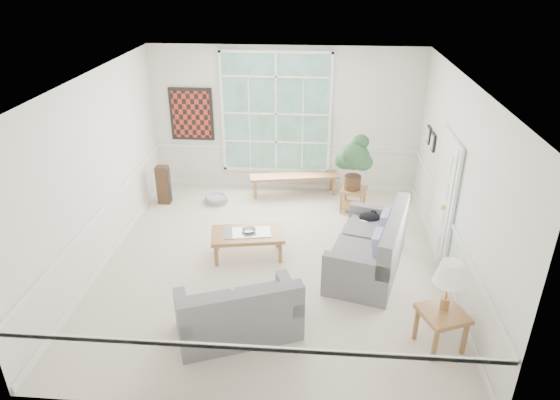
% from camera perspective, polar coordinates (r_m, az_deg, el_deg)
% --- Properties ---
extents(floor, '(5.50, 6.00, 0.01)m').
position_cam_1_polar(floor, '(8.27, -0.81, -7.17)').
color(floor, beige).
rests_on(floor, ground).
extents(ceiling, '(5.50, 6.00, 0.02)m').
position_cam_1_polar(ceiling, '(7.09, -0.96, 13.61)').
color(ceiling, white).
rests_on(ceiling, ground).
extents(wall_back, '(5.50, 0.02, 3.00)m').
position_cam_1_polar(wall_back, '(10.36, 0.67, 9.07)').
color(wall_back, silver).
rests_on(wall_back, ground).
extents(wall_front, '(5.50, 0.02, 3.00)m').
position_cam_1_polar(wall_front, '(4.97, -4.12, -11.53)').
color(wall_front, silver).
rests_on(wall_front, ground).
extents(wall_left, '(0.02, 6.00, 3.00)m').
position_cam_1_polar(wall_left, '(8.26, -20.26, 2.88)').
color(wall_left, silver).
rests_on(wall_left, ground).
extents(wall_right, '(0.02, 6.00, 3.00)m').
position_cam_1_polar(wall_right, '(7.81, 19.66, 1.65)').
color(wall_right, silver).
rests_on(wall_right, ground).
extents(window_back, '(2.30, 0.08, 2.40)m').
position_cam_1_polar(window_back, '(10.30, -0.47, 9.83)').
color(window_back, white).
rests_on(window_back, wall_back).
extents(entry_door, '(0.08, 0.90, 2.10)m').
position_cam_1_polar(entry_door, '(8.51, 18.03, 0.58)').
color(entry_door, white).
rests_on(entry_door, floor).
extents(door_sidelight, '(0.08, 0.26, 1.90)m').
position_cam_1_polar(door_sidelight, '(7.92, 19.05, -0.73)').
color(door_sidelight, white).
rests_on(door_sidelight, wall_right).
extents(wall_art, '(0.90, 0.06, 1.10)m').
position_cam_1_polar(wall_art, '(10.59, -10.08, 9.62)').
color(wall_art, '#5D1B15').
rests_on(wall_art, wall_back).
extents(wall_frame_near, '(0.04, 0.26, 0.32)m').
position_cam_1_polar(wall_frame_near, '(9.36, 17.01, 6.37)').
color(wall_frame_near, black).
rests_on(wall_frame_near, wall_right).
extents(wall_frame_far, '(0.04, 0.26, 0.32)m').
position_cam_1_polar(wall_frame_far, '(9.74, 16.57, 7.16)').
color(wall_frame_far, black).
rests_on(wall_frame_far, wall_right).
extents(loveseat_right, '(1.44, 2.07, 1.01)m').
position_cam_1_polar(loveseat_right, '(7.96, 9.99, -4.72)').
color(loveseat_right, slate).
rests_on(loveseat_right, floor).
extents(loveseat_front, '(1.76, 1.32, 0.85)m').
position_cam_1_polar(loveseat_front, '(6.67, -4.86, -11.99)').
color(loveseat_front, slate).
rests_on(loveseat_front, floor).
extents(coffee_table, '(1.28, 0.85, 0.44)m').
position_cam_1_polar(coffee_table, '(8.34, -3.69, -5.08)').
color(coffee_table, '#936237').
rests_on(coffee_table, floor).
extents(pewter_bowl, '(0.37, 0.37, 0.07)m').
position_cam_1_polar(pewter_bowl, '(8.24, -3.58, -3.45)').
color(pewter_bowl, gray).
rests_on(pewter_bowl, coffee_table).
extents(window_bench, '(1.88, 0.68, 0.43)m').
position_cam_1_polar(window_bench, '(10.48, 1.63, 1.75)').
color(window_bench, '#936237').
rests_on(window_bench, floor).
extents(end_table, '(0.58, 0.58, 0.47)m').
position_cam_1_polar(end_table, '(9.89, 8.34, 0.05)').
color(end_table, '#936237').
rests_on(end_table, floor).
extents(houseplant, '(0.65, 0.65, 1.08)m').
position_cam_1_polar(houseplant, '(9.57, 8.44, 4.24)').
color(houseplant, '#274C2C').
rests_on(houseplant, end_table).
extents(side_table, '(0.69, 0.69, 0.54)m').
position_cam_1_polar(side_table, '(6.85, 17.84, -13.84)').
color(side_table, '#936237').
rests_on(side_table, floor).
extents(table_lamp, '(0.47, 0.47, 0.69)m').
position_cam_1_polar(table_lamp, '(6.55, 18.64, -9.31)').
color(table_lamp, white).
rests_on(table_lamp, side_table).
extents(pet_bed, '(0.56, 0.56, 0.14)m').
position_cam_1_polar(pet_bed, '(10.28, -7.26, 0.14)').
color(pet_bed, gray).
rests_on(pet_bed, floor).
extents(floor_speaker, '(0.25, 0.19, 0.79)m').
position_cam_1_polar(floor_speaker, '(10.31, -13.18, 1.70)').
color(floor_speaker, '#3E2817').
rests_on(floor_speaker, floor).
extents(cat, '(0.37, 0.27, 0.17)m').
position_cam_1_polar(cat, '(8.50, 10.18, -1.90)').
color(cat, black).
rests_on(cat, loveseat_right).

